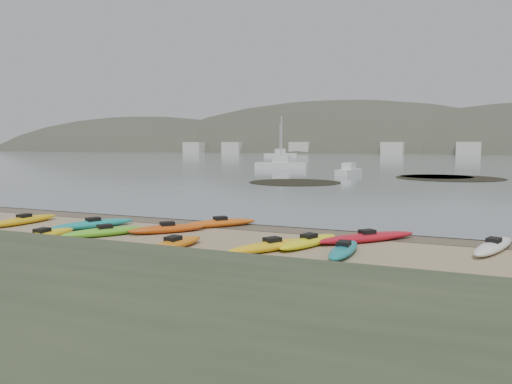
% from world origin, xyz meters
% --- Properties ---
extents(ground, '(600.00, 600.00, 0.00)m').
position_xyz_m(ground, '(0.00, 0.00, 0.00)').
color(ground, tan).
rests_on(ground, ground).
extents(wet_sand, '(60.00, 60.00, 0.00)m').
position_xyz_m(wet_sand, '(0.00, -0.30, 0.00)').
color(wet_sand, brown).
rests_on(wet_sand, ground).
extents(water, '(1200.00, 1200.00, 0.00)m').
position_xyz_m(water, '(0.00, 300.00, 0.01)').
color(water, slate).
rests_on(water, ground).
extents(kayaks, '(20.77, 8.51, 0.34)m').
position_xyz_m(kayaks, '(-0.34, -3.62, 0.17)').
color(kayaks, yellow).
rests_on(kayaks, ground).
extents(kelp_mats, '(22.71, 21.49, 0.04)m').
position_xyz_m(kelp_mats, '(2.94, 32.03, 0.03)').
color(kelp_mats, black).
rests_on(kelp_mats, water).
extents(moored_boats, '(97.72, 76.15, 1.22)m').
position_xyz_m(moored_boats, '(8.87, 80.93, 0.56)').
color(moored_boats, silver).
rests_on(moored_boats, ground).
extents(far_town, '(199.00, 5.00, 4.00)m').
position_xyz_m(far_town, '(6.00, 145.00, 2.00)').
color(far_town, beige).
rests_on(far_town, ground).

